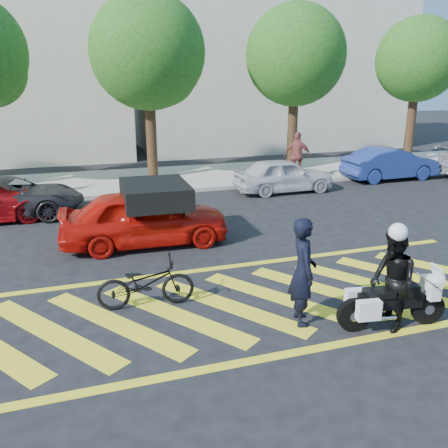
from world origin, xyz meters
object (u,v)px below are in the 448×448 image
object	(u,v)px
bicycle	(146,283)
officer_moto	(393,281)
parked_mid_left	(10,197)
parked_right	(390,164)
red_convertible	(145,217)
police_motorcycle	(391,302)
parked_mid_right	(284,175)
officer_bike	(303,271)

from	to	relation	value
bicycle	officer_moto	xyz separation A→B (m)	(3.98, -2.16, 0.41)
bicycle	parked_mid_left	bearing A→B (deg)	26.73
parked_right	red_convertible	bearing A→B (deg)	112.70
bicycle	police_motorcycle	size ratio (longest dim) A/B	0.92
parked_mid_left	parked_right	bearing A→B (deg)	-78.52
parked_mid_right	parked_right	distance (m)	5.44
officer_moto	parked_mid_left	distance (m)	12.05
police_motorcycle	parked_mid_right	size ratio (longest dim) A/B	0.52
officer_bike	red_convertible	distance (m)	5.49
police_motorcycle	parked_right	world-z (taller)	parked_right
bicycle	parked_right	size ratio (longest dim) A/B	0.44
bicycle	red_convertible	xyz separation A→B (m)	(0.56, 3.61, 0.26)
red_convertible	parked_right	xyz separation A→B (m)	(11.48, 5.09, -0.05)
officer_moto	parked_right	size ratio (longest dim) A/B	0.43
officer_moto	bicycle	bearing A→B (deg)	-110.33
officer_moto	parked_mid_right	world-z (taller)	officer_moto
officer_moto	parked_mid_left	bearing A→B (deg)	-135.74
officer_bike	parked_mid_left	bearing A→B (deg)	45.06
police_motorcycle	parked_mid_left	size ratio (longest dim) A/B	0.45
parked_mid_left	parked_mid_right	bearing A→B (deg)	-80.20
bicycle	red_convertible	bearing A→B (deg)	-4.47
bicycle	officer_moto	world-z (taller)	officer_moto
officer_moto	parked_right	xyz separation A→B (m)	(8.06, 10.86, -0.21)
bicycle	red_convertible	size ratio (longest dim) A/B	0.43
bicycle	police_motorcycle	distance (m)	4.54
red_convertible	officer_bike	bearing A→B (deg)	-156.61
officer_moto	police_motorcycle	bearing A→B (deg)	116.49
police_motorcycle	red_convertible	xyz separation A→B (m)	(-3.44, 5.77, 0.26)
bicycle	parked_mid_left	size ratio (longest dim) A/B	0.41
parked_mid_left	police_motorcycle	bearing A→B (deg)	-136.58
officer_moto	parked_right	bearing A→B (deg)	151.55
police_motorcycle	officer_moto	size ratio (longest dim) A/B	1.12
red_convertible	parked_right	size ratio (longest dim) A/B	1.04
officer_moto	parked_right	world-z (taller)	officer_moto
officer_moto	red_convertible	size ratio (longest dim) A/B	0.41
police_motorcycle	parked_right	distance (m)	13.51
officer_bike	officer_moto	world-z (taller)	officer_bike
bicycle	parked_mid_right	distance (m)	10.41
officer_bike	police_motorcycle	distance (m)	1.64
officer_moto	parked_mid_left	world-z (taller)	officer_moto
officer_bike	parked_right	world-z (taller)	officer_bike
officer_bike	red_convertible	world-z (taller)	officer_bike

